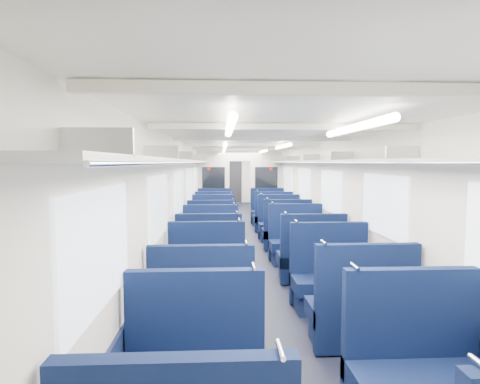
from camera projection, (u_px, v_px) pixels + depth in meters
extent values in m
cube|color=black|center=(246.00, 238.00, 10.04)|extent=(2.80, 18.00, 0.01)
cube|color=white|center=(246.00, 147.00, 9.86)|extent=(2.80, 18.00, 0.01)
cube|color=silver|center=(191.00, 193.00, 9.88)|extent=(0.02, 18.00, 2.35)
cube|color=#101937|center=(192.00, 225.00, 9.95)|extent=(0.03, 17.90, 0.70)
cube|color=silver|center=(300.00, 193.00, 10.02)|extent=(0.02, 18.00, 2.35)
cube|color=#101937|center=(299.00, 224.00, 10.08)|extent=(0.03, 17.90, 0.70)
cube|color=silver|center=(234.00, 178.00, 18.92)|extent=(2.80, 0.02, 2.35)
cube|color=#B2B5BA|center=(198.00, 162.00, 9.83)|extent=(0.34, 17.40, 0.04)
cylinder|color=silver|center=(205.00, 162.00, 9.84)|extent=(0.02, 17.40, 0.02)
cube|color=#B2B5BA|center=(98.00, 142.00, 1.86)|extent=(0.34, 0.03, 0.14)
cube|color=#B2B5BA|center=(161.00, 153.00, 3.85)|extent=(0.34, 0.03, 0.14)
cube|color=#B2B5BA|center=(182.00, 156.00, 5.84)|extent=(0.34, 0.03, 0.14)
cube|color=#B2B5BA|center=(192.00, 158.00, 7.83)|extent=(0.34, 0.03, 0.14)
cube|color=#B2B5BA|center=(198.00, 159.00, 9.83)|extent=(0.34, 0.03, 0.14)
cube|color=#B2B5BA|center=(201.00, 159.00, 11.82)|extent=(0.34, 0.03, 0.14)
cube|color=#B2B5BA|center=(204.00, 160.00, 13.81)|extent=(0.34, 0.03, 0.14)
cube|color=#B2B5BA|center=(206.00, 160.00, 15.80)|extent=(0.34, 0.03, 0.14)
cube|color=#B2B5BA|center=(208.00, 160.00, 17.79)|extent=(0.34, 0.03, 0.14)
cube|color=#B2B5BA|center=(293.00, 162.00, 9.95)|extent=(0.34, 17.40, 0.04)
cylinder|color=silver|center=(286.00, 162.00, 9.95)|extent=(0.02, 17.40, 0.02)
cube|color=#B2B5BA|center=(402.00, 153.00, 3.97)|extent=(0.34, 0.03, 0.14)
cube|color=#B2B5BA|center=(342.00, 156.00, 5.96)|extent=(0.34, 0.03, 0.14)
cube|color=#B2B5BA|center=(311.00, 158.00, 7.95)|extent=(0.34, 0.03, 0.14)
cube|color=#B2B5BA|center=(293.00, 159.00, 9.95)|extent=(0.34, 0.03, 0.14)
cube|color=#B2B5BA|center=(281.00, 159.00, 11.94)|extent=(0.34, 0.03, 0.14)
cube|color=#B2B5BA|center=(272.00, 160.00, 13.93)|extent=(0.34, 0.03, 0.14)
cube|color=#B2B5BA|center=(266.00, 160.00, 15.92)|extent=(0.34, 0.03, 0.14)
cube|color=#B2B5BA|center=(261.00, 160.00, 17.91)|extent=(0.34, 0.03, 0.14)
cube|color=white|center=(100.00, 249.00, 2.40)|extent=(0.02, 1.30, 0.75)
cube|color=white|center=(159.00, 207.00, 4.69)|extent=(0.02, 1.30, 0.75)
cube|color=white|center=(179.00, 192.00, 6.98)|extent=(0.02, 1.30, 0.75)
cube|color=white|center=(190.00, 185.00, 9.27)|extent=(0.02, 1.30, 0.75)
cube|color=white|center=(196.00, 180.00, 11.56)|extent=(0.02, 1.30, 0.75)
cube|color=white|center=(201.00, 177.00, 14.35)|extent=(0.02, 1.30, 0.75)
cube|color=white|center=(203.00, 175.00, 16.64)|extent=(0.02, 1.30, 0.75)
cube|color=white|center=(383.00, 205.00, 4.82)|extent=(0.02, 1.30, 0.75)
cube|color=white|center=(331.00, 192.00, 7.11)|extent=(0.02, 1.30, 0.75)
cube|color=white|center=(304.00, 184.00, 9.40)|extent=(0.02, 1.30, 0.75)
cube|color=white|center=(288.00, 180.00, 11.70)|extent=(0.02, 1.30, 0.75)
cube|color=white|center=(275.00, 177.00, 14.48)|extent=(0.02, 1.30, 0.75)
cube|color=white|center=(267.00, 175.00, 16.77)|extent=(0.02, 1.30, 0.75)
cube|color=silver|center=(350.00, 89.00, 1.90)|extent=(2.70, 0.06, 0.06)
cube|color=silver|center=(284.00, 127.00, 3.89)|extent=(2.70, 0.06, 0.06)
cube|color=silver|center=(262.00, 139.00, 5.88)|extent=(2.70, 0.06, 0.06)
cube|color=silver|center=(252.00, 145.00, 7.87)|extent=(2.70, 0.06, 0.06)
cube|color=silver|center=(246.00, 148.00, 9.87)|extent=(2.70, 0.06, 0.06)
cube|color=silver|center=(241.00, 151.00, 11.86)|extent=(2.70, 0.06, 0.06)
cube|color=silver|center=(238.00, 152.00, 13.85)|extent=(2.70, 0.06, 0.06)
cube|color=silver|center=(236.00, 154.00, 15.84)|extent=(2.70, 0.06, 0.06)
cube|color=silver|center=(235.00, 155.00, 17.83)|extent=(2.70, 0.06, 0.06)
cylinder|color=white|center=(230.00, 127.00, 3.37)|extent=(0.07, 1.60, 0.07)
cylinder|color=white|center=(225.00, 146.00, 7.35)|extent=(0.07, 1.60, 0.07)
cylinder|color=white|center=(224.00, 151.00, 10.84)|extent=(0.07, 1.60, 0.07)
cylinder|color=white|center=(223.00, 155.00, 15.32)|extent=(0.07, 1.60, 0.07)
cylinder|color=white|center=(355.00, 128.00, 3.42)|extent=(0.07, 1.60, 0.07)
cylinder|color=white|center=(283.00, 146.00, 7.41)|extent=(0.07, 1.60, 0.07)
cylinder|color=white|center=(263.00, 151.00, 10.89)|extent=(0.07, 1.60, 0.07)
cylinder|color=white|center=(251.00, 155.00, 15.37)|extent=(0.07, 1.60, 0.07)
cube|color=black|center=(234.00, 182.00, 18.87)|extent=(0.75, 0.06, 2.00)
cube|color=silver|center=(214.00, 186.00, 12.89)|extent=(1.05, 0.08, 2.35)
cube|color=black|center=(213.00, 179.00, 12.83)|extent=(0.76, 0.02, 0.80)
cylinder|color=#BB130C|center=(209.00, 169.00, 12.79)|extent=(0.12, 0.01, 0.12)
cube|color=silver|center=(266.00, 186.00, 12.98)|extent=(1.05, 0.08, 2.35)
cube|color=black|center=(266.00, 179.00, 12.91)|extent=(0.76, 0.02, 0.80)
cylinder|color=#BB130C|center=(271.00, 168.00, 12.89)|extent=(0.12, 0.01, 0.12)
cube|color=silver|center=(240.00, 156.00, 12.86)|extent=(0.70, 0.08, 0.35)
cylinder|color=silver|center=(280.00, 350.00, 1.64)|extent=(0.02, 0.16, 0.02)
cube|color=#0D1B42|center=(196.00, 341.00, 2.98)|extent=(1.05, 0.10, 1.12)
cylinder|color=silver|center=(254.00, 266.00, 2.96)|extent=(0.02, 0.16, 0.02)
cube|color=#0D1B42|center=(424.00, 383.00, 2.81)|extent=(1.05, 0.55, 0.18)
cube|color=#0D1B42|center=(410.00, 339.00, 3.02)|extent=(1.05, 0.10, 1.12)
cylinder|color=silver|center=(355.00, 266.00, 2.96)|extent=(0.02, 0.16, 0.02)
cube|color=#0D1B42|center=(203.00, 314.00, 4.10)|extent=(1.05, 0.55, 0.18)
cube|color=#0D1737|center=(203.00, 334.00, 4.12)|extent=(0.97, 0.44, 0.27)
cube|color=#0D1B42|center=(201.00, 301.00, 3.86)|extent=(1.05, 0.10, 1.12)
cylinder|color=silver|center=(246.00, 243.00, 3.83)|extent=(0.02, 0.16, 0.02)
cube|color=#0D1B42|center=(358.00, 311.00, 4.16)|extent=(1.05, 0.55, 0.18)
cube|color=#0D1737|center=(358.00, 332.00, 4.18)|extent=(0.97, 0.44, 0.27)
cube|color=#0D1B42|center=(366.00, 299.00, 3.92)|extent=(1.05, 0.10, 1.12)
cylinder|color=silver|center=(324.00, 242.00, 3.85)|extent=(0.02, 0.16, 0.02)
cube|color=#0D1B42|center=(206.00, 282.00, 5.17)|extent=(1.05, 0.55, 0.18)
cube|color=#0D1737|center=(206.00, 299.00, 5.19)|extent=(0.97, 0.44, 0.27)
cube|color=#0D1B42|center=(207.00, 262.00, 5.38)|extent=(1.05, 0.10, 1.12)
cylinder|color=silver|center=(239.00, 220.00, 5.35)|extent=(0.02, 0.16, 0.02)
cube|color=#0D1B42|center=(333.00, 284.00, 5.10)|extent=(1.05, 0.55, 0.18)
cube|color=#0D1737|center=(332.00, 301.00, 5.12)|extent=(0.97, 0.44, 0.27)
cube|color=#0D1B42|center=(328.00, 263.00, 5.31)|extent=(1.05, 0.10, 1.12)
cylinder|color=silver|center=(296.00, 221.00, 5.25)|extent=(0.02, 0.16, 0.02)
cube|color=#0D1B42|center=(209.00, 259.00, 6.44)|extent=(1.05, 0.55, 0.18)
cube|color=#0D1737|center=(209.00, 272.00, 6.45)|extent=(0.97, 0.44, 0.27)
cube|color=#0D1B42|center=(209.00, 249.00, 6.19)|extent=(1.05, 0.10, 1.12)
cylinder|color=silver|center=(237.00, 212.00, 6.17)|extent=(0.02, 0.16, 0.02)
cube|color=#0D1B42|center=(310.00, 259.00, 6.41)|extent=(1.05, 0.55, 0.18)
cube|color=#0D1737|center=(310.00, 273.00, 6.43)|extent=(0.97, 0.44, 0.27)
cube|color=#0D1B42|center=(313.00, 249.00, 6.17)|extent=(1.05, 0.10, 1.12)
cylinder|color=silver|center=(286.00, 213.00, 6.10)|extent=(0.02, 0.16, 0.02)
cube|color=#0D1B42|center=(211.00, 247.00, 7.29)|extent=(1.05, 0.55, 0.18)
cube|color=#0D1737|center=(211.00, 259.00, 7.30)|extent=(0.97, 0.44, 0.27)
cube|color=#0D1B42|center=(211.00, 234.00, 7.50)|extent=(1.05, 0.10, 1.12)
cylinder|color=silver|center=(234.00, 203.00, 7.47)|extent=(0.02, 0.16, 0.02)
cube|color=#0D1B42|center=(297.00, 245.00, 7.48)|extent=(1.05, 0.55, 0.18)
cube|color=#0D1737|center=(297.00, 257.00, 7.49)|extent=(0.97, 0.44, 0.27)
cube|color=#0D1B42|center=(295.00, 232.00, 7.68)|extent=(1.05, 0.10, 1.12)
cylinder|color=silver|center=(273.00, 203.00, 7.62)|extent=(0.02, 0.16, 0.02)
cube|color=#0D1B42|center=(212.00, 234.00, 8.63)|extent=(1.05, 0.55, 0.18)
cube|color=#0D1737|center=(212.00, 244.00, 8.65)|extent=(0.97, 0.44, 0.27)
cube|color=#0D1B42|center=(212.00, 226.00, 8.39)|extent=(1.05, 0.10, 1.12)
cylinder|color=silver|center=(232.00, 199.00, 8.37)|extent=(0.02, 0.16, 0.02)
cube|color=#0D1B42|center=(286.00, 233.00, 8.79)|extent=(1.05, 0.55, 0.18)
cube|color=#0D1737|center=(286.00, 243.00, 8.81)|extent=(0.97, 0.44, 0.27)
cube|color=#0D1B42|center=(288.00, 225.00, 8.55)|extent=(1.05, 0.10, 1.12)
cylinder|color=silver|center=(267.00, 199.00, 8.48)|extent=(0.02, 0.16, 0.02)
cube|color=#0D1B42|center=(213.00, 226.00, 9.67)|extent=(1.05, 0.55, 0.18)
cube|color=#0D1737|center=(213.00, 235.00, 9.68)|extent=(0.97, 0.44, 0.27)
cube|color=#0D1B42|center=(213.00, 216.00, 9.87)|extent=(1.05, 0.10, 1.12)
cylinder|color=silver|center=(231.00, 194.00, 9.85)|extent=(0.02, 0.16, 0.02)
cube|color=#0D1B42|center=(280.00, 227.00, 9.65)|extent=(1.05, 0.55, 0.18)
cube|color=#0D1737|center=(280.00, 236.00, 9.67)|extent=(0.97, 0.44, 0.27)
cube|color=#0D1B42|center=(279.00, 217.00, 9.86)|extent=(1.05, 0.10, 1.12)
cylinder|color=silver|center=(261.00, 194.00, 9.79)|extent=(0.02, 0.16, 0.02)
cube|color=#0D1B42|center=(214.00, 218.00, 11.08)|extent=(1.05, 0.55, 0.18)
cube|color=#0D1737|center=(214.00, 226.00, 11.10)|extent=(0.97, 0.44, 0.27)
cube|color=#0D1B42|center=(214.00, 212.00, 10.84)|extent=(1.05, 0.10, 1.12)
cylinder|color=silver|center=(230.00, 191.00, 10.82)|extent=(0.02, 0.16, 0.02)
cube|color=#0D1B42|center=(273.00, 219.00, 11.03)|extent=(1.05, 0.55, 0.18)
cube|color=#0D1737|center=(272.00, 226.00, 11.05)|extent=(0.97, 0.44, 0.27)
cube|color=#0D1B42|center=(274.00, 212.00, 10.79)|extent=(1.05, 0.10, 1.12)
cylinder|color=silver|center=(258.00, 191.00, 10.72)|extent=(0.02, 0.16, 0.02)
cube|color=#0D1B42|center=(215.00, 214.00, 12.01)|extent=(1.05, 0.55, 0.18)
cube|color=#0D1737|center=(215.00, 221.00, 12.03)|extent=(0.97, 0.44, 0.27)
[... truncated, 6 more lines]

